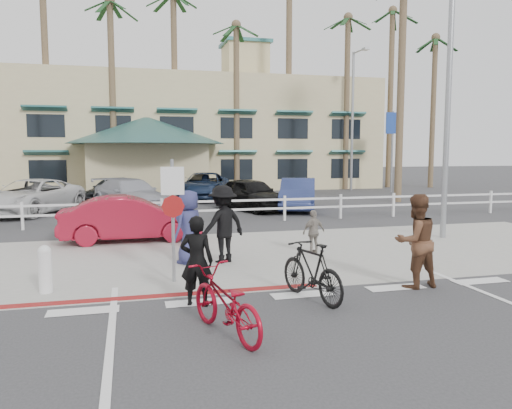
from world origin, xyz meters
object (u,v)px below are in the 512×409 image
object	(u,v)px
sign_post	(173,214)
bike_black	(312,271)
car_white_sedan	(131,219)
bike_red	(225,303)

from	to	relation	value
sign_post	bike_black	size ratio (longest dim) A/B	1.57
bike_black	car_white_sedan	bearing A→B (deg)	-81.44
bike_black	car_white_sedan	world-z (taller)	car_white_sedan
bike_red	bike_black	distance (m)	2.34
bike_red	car_white_sedan	bearing A→B (deg)	-99.83
car_white_sedan	bike_red	bearing A→B (deg)	-172.90
sign_post	bike_red	bearing A→B (deg)	-81.99
sign_post	car_white_sedan	size ratio (longest dim) A/B	0.68
bike_black	car_white_sedan	distance (m)	7.83
sign_post	bike_black	xyz separation A→B (m)	(2.36, -1.94, -0.90)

